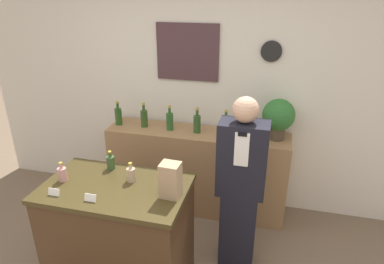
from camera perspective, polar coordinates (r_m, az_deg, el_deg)
name	(u,v)px	position (r m, az deg, el deg)	size (l,w,h in m)	color
back_wall	(198,88)	(3.79, 1.05, 7.37)	(5.20, 0.09, 2.70)	silver
back_shelf	(197,171)	(3.87, 0.82, -6.44)	(1.97, 0.43, 0.95)	#9E754C
display_counter	(120,236)	(3.02, -11.94, -16.57)	(1.13, 0.69, 0.96)	#422B19
shopkeeper	(241,187)	(3.00, 8.09, -9.00)	(0.41, 0.26, 1.61)	black
potted_plant	(278,116)	(3.51, 14.21, 2.52)	(0.32, 0.32, 0.42)	#4C3D2D
paper_bag	(170,180)	(2.50, -3.61, -8.00)	(0.15, 0.13, 0.27)	tan
price_card_left	(54,192)	(2.75, -22.03, -9.27)	(0.09, 0.02, 0.06)	white
price_card_right	(90,198)	(2.60, -16.58, -10.47)	(0.09, 0.02, 0.06)	white
counter_bottle_0	(62,174)	(2.90, -20.80, -6.53)	(0.07, 0.07, 0.16)	tan
counter_bottle_1	(111,162)	(2.97, -13.40, -4.88)	(0.07, 0.07, 0.16)	#37532A
counter_bottle_2	(131,174)	(2.76, -10.12, -6.94)	(0.07, 0.07, 0.16)	tan
shelf_bottle_0	(118,116)	(3.91, -12.16, 2.66)	(0.08, 0.08, 0.28)	#264F1E
shelf_bottle_1	(144,118)	(3.80, -7.98, 2.36)	(0.08, 0.08, 0.28)	#2E4C20
shelf_bottle_2	(170,121)	(3.68, -3.72, 1.87)	(0.08, 0.08, 0.28)	#2B5828
shelf_bottle_3	(197,123)	(3.61, 0.85, 1.45)	(0.08, 0.08, 0.28)	#2D5225
shelf_bottle_4	(226,125)	(3.57, 5.63, 1.12)	(0.08, 0.08, 0.28)	#265728
shelf_bottle_5	(255,129)	(3.52, 10.42, 0.52)	(0.08, 0.08, 0.28)	#2E5121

